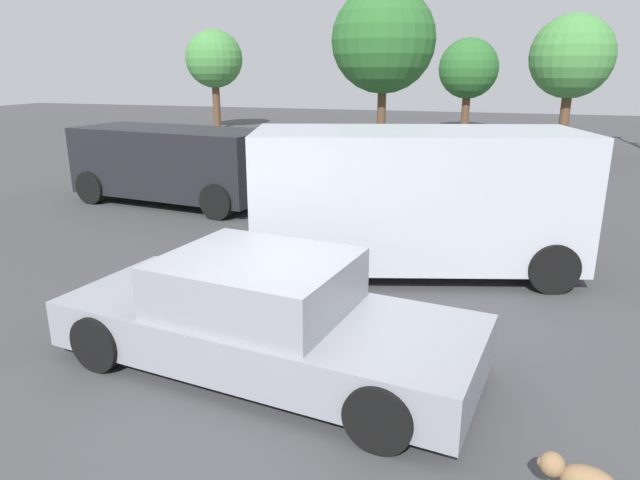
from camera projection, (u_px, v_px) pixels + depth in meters
name	position (u px, v px, depth m)	size (l,w,h in m)	color
ground_plane	(279.00, 373.00, 6.29)	(80.00, 80.00, 0.00)	#424244
sedan_foreground	(264.00, 317.00, 6.31)	(4.89, 2.46, 1.27)	gray
dog	(581.00, 479.00, 4.28)	(0.66, 0.31, 0.42)	olive
van_white	(414.00, 197.00, 9.16)	(5.46, 3.37, 2.30)	#B2B7C1
suv_dark	(174.00, 162.00, 13.91)	(5.10, 2.62, 1.83)	black
pedestrian	(358.00, 159.00, 14.38)	(0.33, 0.55, 1.69)	black
tree_back_left	(572.00, 57.00, 20.35)	(2.94, 2.94, 5.08)	brown
tree_back_center	(214.00, 59.00, 30.37)	(3.01, 3.01, 5.18)	brown
tree_back_right	(468.00, 69.00, 29.04)	(3.01, 3.01, 4.69)	brown
tree_far_right	(384.00, 40.00, 19.53)	(3.58, 3.58, 5.92)	brown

